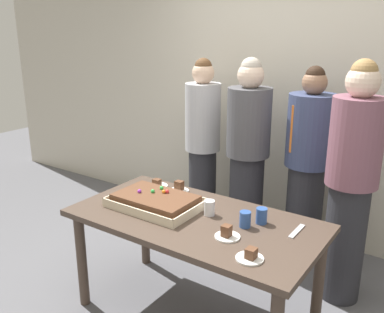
# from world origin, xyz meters

# --- Properties ---
(interior_back_panel) EXTENTS (8.00, 0.12, 3.00)m
(interior_back_panel) POSITION_xyz_m (0.00, 1.60, 1.50)
(interior_back_panel) COLOR beige
(interior_back_panel) RESTS_ON ground_plane
(party_table) EXTENTS (1.62, 0.84, 0.74)m
(party_table) POSITION_xyz_m (0.00, 0.00, 0.65)
(party_table) COLOR #47382D
(party_table) RESTS_ON ground_plane
(sheet_cake) EXTENTS (0.60, 0.41, 0.11)m
(sheet_cake) POSITION_xyz_m (-0.31, -0.01, 0.78)
(sheet_cake) COLOR beige
(sheet_cake) RESTS_ON party_table
(plated_slice_near_left) EXTENTS (0.15, 0.15, 0.08)m
(plated_slice_near_left) POSITION_xyz_m (0.31, -0.12, 0.77)
(plated_slice_near_left) COLOR white
(plated_slice_near_left) RESTS_ON party_table
(plated_slice_near_right) EXTENTS (0.15, 0.15, 0.08)m
(plated_slice_near_right) POSITION_xyz_m (-0.35, 0.31, 0.77)
(plated_slice_near_right) COLOR white
(plated_slice_near_right) RESTS_ON party_table
(plated_slice_far_left) EXTENTS (0.15, 0.15, 0.06)m
(plated_slice_far_left) POSITION_xyz_m (-0.54, 0.29, 0.76)
(plated_slice_far_left) COLOR white
(plated_slice_far_left) RESTS_ON party_table
(plated_slice_far_right) EXTENTS (0.15, 0.15, 0.07)m
(plated_slice_far_right) POSITION_xyz_m (0.53, -0.26, 0.76)
(plated_slice_far_right) COLOR white
(plated_slice_far_right) RESTS_ON party_table
(drink_cup_nearest) EXTENTS (0.07, 0.07, 0.10)m
(drink_cup_nearest) POSITION_xyz_m (0.33, 0.06, 0.79)
(drink_cup_nearest) COLOR #2D5199
(drink_cup_nearest) RESTS_ON party_table
(drink_cup_middle) EXTENTS (0.07, 0.07, 0.10)m
(drink_cup_middle) POSITION_xyz_m (0.06, 0.08, 0.79)
(drink_cup_middle) COLOR white
(drink_cup_middle) RESTS_ON party_table
(drink_cup_far_end) EXTENTS (0.07, 0.07, 0.10)m
(drink_cup_far_end) POSITION_xyz_m (0.39, 0.17, 0.79)
(drink_cup_far_end) COLOR #2D5199
(drink_cup_far_end) RESTS_ON party_table
(cake_server_utensil) EXTENTS (0.03, 0.20, 0.01)m
(cake_server_utensil) POSITION_xyz_m (0.62, 0.18, 0.75)
(cake_server_utensil) COLOR silver
(cake_server_utensil) RESTS_ON party_table
(person_serving_front) EXTENTS (0.38, 0.38, 1.64)m
(person_serving_front) POSITION_xyz_m (0.32, 1.16, 0.84)
(person_serving_front) COLOR #28282D
(person_serving_front) RESTS_ON ground_plane
(person_green_shirt_behind) EXTENTS (0.37, 0.37, 1.69)m
(person_green_shirt_behind) POSITION_xyz_m (-0.17, 1.05, 0.87)
(person_green_shirt_behind) COLOR #28282D
(person_green_shirt_behind) RESTS_ON ground_plane
(person_striped_tie_right) EXTENTS (0.33, 0.33, 1.66)m
(person_striped_tie_right) POSITION_xyz_m (-0.70, 1.15, 0.86)
(person_striped_tie_right) COLOR #28282D
(person_striped_tie_right) RESTS_ON ground_plane
(person_far_right_suit) EXTENTS (0.35, 0.35, 1.73)m
(person_far_right_suit) POSITION_xyz_m (0.75, 0.80, 0.90)
(person_far_right_suit) COLOR #28282D
(person_far_right_suit) RESTS_ON ground_plane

